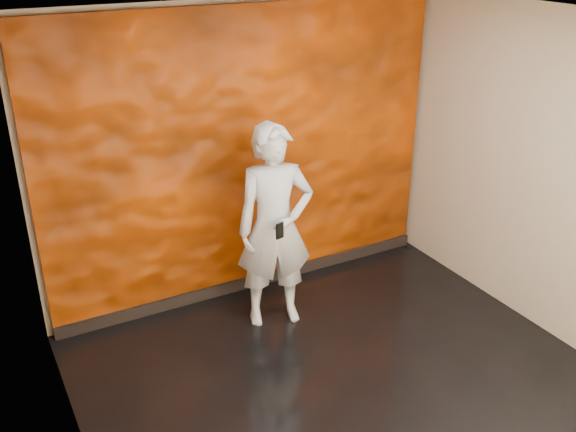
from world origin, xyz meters
name	(u,v)px	position (x,y,z in m)	size (l,w,h in m)	color
room	(369,237)	(0.00, 0.00, 1.40)	(4.02, 4.02, 2.81)	black
feature_wall	(248,157)	(0.00, 1.96, 1.38)	(3.90, 0.06, 2.75)	#D64400
baseboard	(253,281)	(0.00, 1.92, 0.06)	(3.90, 0.04, 0.12)	black
man	(275,227)	(-0.06, 1.31, 0.94)	(0.68, 0.45, 1.87)	#A3A9B4
phone	(280,231)	(-0.15, 1.04, 1.03)	(0.08, 0.02, 0.14)	black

